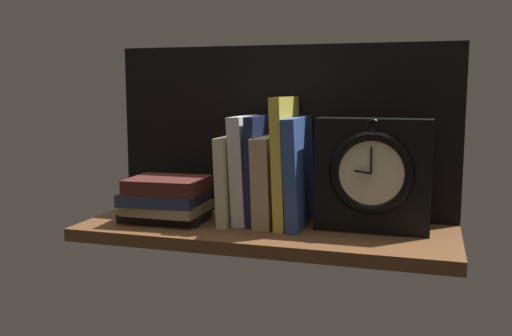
# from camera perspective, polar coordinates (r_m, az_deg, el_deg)

# --- Properties ---
(ground_plane) EXTENTS (0.75, 0.27, 0.03)m
(ground_plane) POSITION_cam_1_polar(r_m,az_deg,el_deg) (1.15, 0.90, -6.51)
(ground_plane) COLOR brown
(back_panel) EXTENTS (0.75, 0.01, 0.37)m
(back_panel) POSITION_cam_1_polar(r_m,az_deg,el_deg) (1.24, 2.58, 3.73)
(back_panel) COLOR black
(back_panel) RESTS_ON ground_plane
(book_cream_twain) EXTENTS (0.03, 0.17, 0.18)m
(book_cream_twain) POSITION_cam_1_polar(r_m,az_deg,el_deg) (1.19, -2.31, -1.03)
(book_cream_twain) COLOR beige
(book_cream_twain) RESTS_ON ground_plane
(book_white_catcher) EXTENTS (0.04, 0.13, 0.22)m
(book_white_catcher) POSITION_cam_1_polar(r_m,az_deg,el_deg) (1.17, -1.06, -0.11)
(book_white_catcher) COLOR silver
(book_white_catcher) RESTS_ON ground_plane
(book_navy_bierce) EXTENTS (0.02, 0.13, 0.22)m
(book_navy_bierce) POSITION_cam_1_polar(r_m,az_deg,el_deg) (1.17, 0.16, -0.15)
(book_navy_bierce) COLOR #192147
(book_navy_bierce) RESTS_ON ground_plane
(book_tan_shortstories) EXTENTS (0.04, 0.16, 0.18)m
(book_tan_shortstories) POSITION_cam_1_polar(r_m,az_deg,el_deg) (1.16, 1.57, -1.20)
(book_tan_shortstories) COLOR tan
(book_tan_shortstories) RESTS_ON ground_plane
(book_yellow_seinlanguage) EXTENTS (0.03, 0.16, 0.26)m
(book_yellow_seinlanguage) POSITION_cam_1_polar(r_m,az_deg,el_deg) (1.15, 3.07, 0.69)
(book_yellow_seinlanguage) COLOR gold
(book_yellow_seinlanguage) RESTS_ON ground_plane
(book_blue_modern) EXTENTS (0.04, 0.17, 0.22)m
(book_blue_modern) POSITION_cam_1_polar(r_m,az_deg,el_deg) (1.14, 4.33, -0.37)
(book_blue_modern) COLOR #2D4C8E
(book_blue_modern) RESTS_ON ground_plane
(framed_clock) EXTENTS (0.22, 0.08, 0.22)m
(framed_clock) POSITION_cam_1_polar(r_m,az_deg,el_deg) (1.11, 11.62, -0.66)
(framed_clock) COLOR black
(framed_clock) RESTS_ON ground_plane
(book_stack_side) EXTENTS (0.18, 0.14, 0.09)m
(book_stack_side) POSITION_cam_1_polar(r_m,az_deg,el_deg) (1.20, -8.98, -3.09)
(book_stack_side) COLOR black
(book_stack_side) RESTS_ON ground_plane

